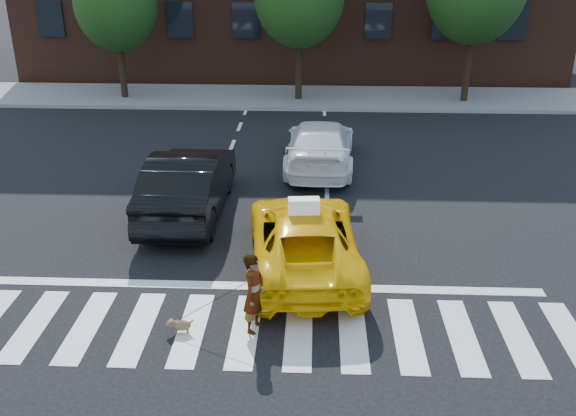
{
  "coord_description": "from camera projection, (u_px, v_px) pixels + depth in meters",
  "views": [
    {
      "loc": [
        1.24,
        -9.96,
        6.89
      ],
      "look_at": [
        0.66,
        3.2,
        1.1
      ],
      "focal_mm": 40.0,
      "sensor_mm": 36.0,
      "label": 1
    }
  ],
  "objects": [
    {
      "name": "sidewalk_far",
      "position": [
        287.0,
        97.0,
        27.9
      ],
      "size": [
        30.0,
        4.0,
        0.15
      ],
      "primitive_type": "cube",
      "color": "slate",
      "rests_on": "ground"
    },
    {
      "name": "stop_line",
      "position": [
        253.0,
        286.0,
        13.39
      ],
      "size": [
        12.0,
        0.3,
        0.01
      ],
      "primitive_type": "cube",
      "color": "silver",
      "rests_on": "ground"
    },
    {
      "name": "dog",
      "position": [
        179.0,
        325.0,
        11.8
      ],
      "size": [
        0.51,
        0.25,
        0.29
      ],
      "rotation": [
        0.0,
        0.0,
        0.17
      ],
      "color": "olive",
      "rests_on": "ground"
    },
    {
      "name": "woman",
      "position": [
        254.0,
        293.0,
        11.65
      ],
      "size": [
        0.55,
        0.67,
        1.57
      ],
      "primitive_type": "imported",
      "rotation": [
        0.0,
        0.0,
        1.21
      ],
      "color": "#999999",
      "rests_on": "ground"
    },
    {
      "name": "ground",
      "position": [
        245.0,
        330.0,
        11.93
      ],
      "size": [
        120.0,
        120.0,
        0.0
      ],
      "primitive_type": "plane",
      "color": "black",
      "rests_on": "ground"
    },
    {
      "name": "white_suv",
      "position": [
        320.0,
        145.0,
        19.78
      ],
      "size": [
        2.23,
        5.08,
        1.45
      ],
      "primitive_type": "imported",
      "rotation": [
        0.0,
        0.0,
        3.1
      ],
      "color": "white",
      "rests_on": "ground"
    },
    {
      "name": "taxi",
      "position": [
        304.0,
        238.0,
        13.9
      ],
      "size": [
        2.71,
        5.18,
        1.39
      ],
      "primitive_type": "imported",
      "rotation": [
        0.0,
        0.0,
        3.22
      ],
      "color": "#FFC105",
      "rests_on": "ground"
    },
    {
      "name": "crosswalk",
      "position": [
        245.0,
        330.0,
        11.93
      ],
      "size": [
        13.0,
        2.4,
        0.01
      ],
      "primitive_type": "cube",
      "color": "silver",
      "rests_on": "ground"
    },
    {
      "name": "taxi_sign",
      "position": [
        304.0,
        206.0,
        13.37
      ],
      "size": [
        0.67,
        0.33,
        0.32
      ],
      "primitive_type": "cube",
      "rotation": [
        0.0,
        0.0,
        3.22
      ],
      "color": "white",
      "rests_on": "taxi"
    },
    {
      "name": "black_sedan",
      "position": [
        189.0,
        183.0,
        16.53
      ],
      "size": [
        1.82,
        5.11,
        1.68
      ],
      "primitive_type": "imported",
      "rotation": [
        0.0,
        0.0,
        3.13
      ],
      "color": "black",
      "rests_on": "ground"
    }
  ]
}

